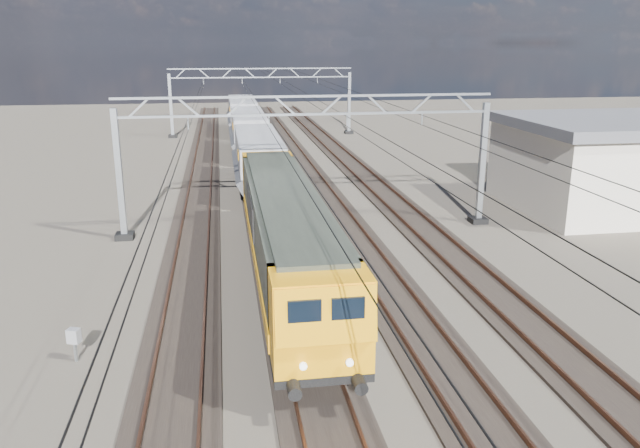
{
  "coord_description": "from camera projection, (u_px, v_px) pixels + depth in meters",
  "views": [
    {
      "loc": [
        -4.39,
        -27.55,
        9.61
      ],
      "look_at": [
        -0.51,
        -3.05,
        2.4
      ],
      "focal_mm": 35.0,
      "sensor_mm": 36.0,
      "label": 1
    }
  ],
  "objects": [
    {
      "name": "hopper_wagon_third",
      "position": [
        242.0,
        112.0,
        69.12
      ],
      "size": [
        3.38,
        13.0,
        3.25
      ],
      "color": "black",
      "rests_on": "ground"
    },
    {
      "name": "track_loco",
      "position": [
        279.0,
        255.0,
        29.15
      ],
      "size": [
        2.6,
        140.0,
        0.3
      ],
      "color": "black",
      "rests_on": "ground"
    },
    {
      "name": "track_inner_east",
      "position": [
        362.0,
        251.0,
        29.75
      ],
      "size": [
        2.6,
        140.0,
        0.3
      ],
      "color": "black",
      "rests_on": "ground"
    },
    {
      "name": "track_outer_west",
      "position": [
        192.0,
        260.0,
        28.55
      ],
      "size": [
        2.6,
        140.0,
        0.3
      ],
      "color": "black",
      "rests_on": "ground"
    },
    {
      "name": "locomotive",
      "position": [
        285.0,
        229.0,
        25.37
      ],
      "size": [
        2.76,
        21.1,
        3.62
      ],
      "color": "black",
      "rests_on": "ground"
    },
    {
      "name": "trackside_cabinet",
      "position": [
        74.0,
        337.0,
        19.35
      ],
      "size": [
        0.44,
        0.39,
        1.11
      ],
      "rotation": [
        0.0,
        0.0,
        -0.35
      ],
      "color": "#9BA3A9",
      "rests_on": "ground"
    },
    {
      "name": "track_outer_east",
      "position": [
        442.0,
        247.0,
        30.35
      ],
      "size": [
        2.6,
        140.0,
        0.3
      ],
      "color": "black",
      "rests_on": "ground"
    },
    {
      "name": "catenary_gantry_mid",
      "position": [
        309.0,
        158.0,
        32.18
      ],
      "size": [
        19.9,
        0.9,
        7.11
      ],
      "color": "#9BA3A9",
      "rests_on": "ground"
    },
    {
      "name": "ground",
      "position": [
        321.0,
        254.0,
        29.47
      ],
      "size": [
        160.0,
        160.0,
        0.0
      ],
      "primitive_type": "plane",
      "color": "black",
      "rests_on": "ground"
    },
    {
      "name": "hopper_wagon_mid",
      "position": [
        248.0,
        129.0,
        55.65
      ],
      "size": [
        3.38,
        13.0,
        3.25
      ],
      "color": "black",
      "rests_on": "ground"
    },
    {
      "name": "hopper_wagon_lead",
      "position": [
        258.0,
        157.0,
        42.18
      ],
      "size": [
        3.38,
        13.0,
        3.25
      ],
      "color": "black",
      "rests_on": "ground"
    },
    {
      "name": "catenary_gantry_far",
      "position": [
        262.0,
        99.0,
        66.32
      ],
      "size": [
        19.9,
        0.9,
        7.11
      ],
      "color": "#9BA3A9",
      "rests_on": "ground"
    },
    {
      "name": "overhead_wires",
      "position": [
        299.0,
        114.0,
        35.46
      ],
      "size": [
        12.03,
        140.0,
        0.53
      ],
      "color": "black",
      "rests_on": "ground"
    }
  ]
}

